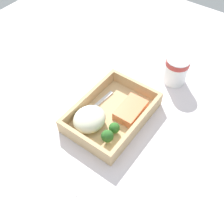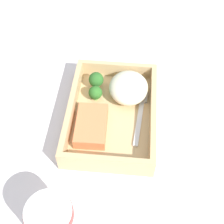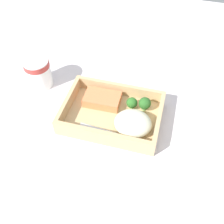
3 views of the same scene
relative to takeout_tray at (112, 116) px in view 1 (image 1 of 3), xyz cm
name	(u,v)px [view 1 (image 1 of 3)]	position (x,y,z in cm)	size (l,w,h in cm)	color
ground_plane	(112,119)	(0.00, 0.00, -1.60)	(160.00, 160.00, 2.00)	silver
takeout_tray	(112,116)	(0.00, 0.00, 0.00)	(27.95, 19.65, 1.20)	tan
tray_rim	(112,111)	(0.00, 0.00, 2.58)	(27.95, 19.65, 3.96)	tan
salmon_fillet	(131,110)	(-4.15, 4.15, 1.99)	(10.72, 6.68, 2.77)	#EB7B4B
mashed_potatoes	(89,119)	(6.80, -3.30, 3.20)	(10.34, 9.27, 5.20)	beige
broccoli_floret_1	(114,128)	(4.86, 4.38, 2.72)	(3.26, 3.26, 3.83)	#76A254
broccoli_floret_2	(107,136)	(8.60, 4.65, 3.22)	(3.62, 3.62, 4.55)	#85A962
fork	(93,108)	(1.19, -6.45, 0.82)	(15.88, 2.90, 0.44)	silver
paper_cup	(176,69)	(-26.30, 7.86, 4.78)	(8.05, 8.05, 9.63)	white
receipt_slip	(63,173)	(23.34, 0.61, -0.48)	(8.88, 14.88, 0.24)	white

